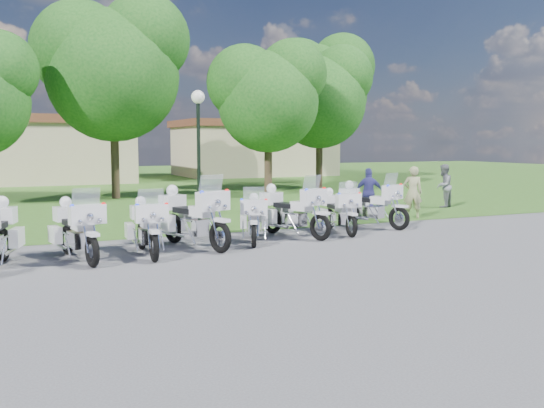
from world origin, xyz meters
name	(u,v)px	position (x,y,z in m)	size (l,w,h in m)	color
ground	(309,248)	(0.00, 0.00, 0.00)	(100.00, 100.00, 0.00)	#4D4D51
grass_lawn	(113,181)	(0.00, 27.00, 0.00)	(100.00, 48.00, 0.01)	#375C1D
motorcycle_1	(77,229)	(-5.19, 0.74, 0.66)	(1.04, 2.34, 1.58)	black
motorcycle_2	(146,226)	(-3.71, 0.74, 0.64)	(0.80, 2.27, 1.52)	black
motorcycle_3	(192,216)	(-2.50, 1.27, 0.74)	(1.38, 2.53, 1.76)	black
motorcycle_4	(254,218)	(-0.85, 1.37, 0.60)	(1.21, 2.02, 1.44)	black
motorcycle_5	(291,210)	(0.39, 1.78, 0.70)	(1.33, 2.38, 1.66)	black
motorcycle_6	(338,211)	(1.86, 1.84, 0.61)	(0.88, 2.16, 1.46)	black
motorcycle_7	(370,204)	(3.29, 2.45, 0.68)	(1.35, 2.30, 1.63)	black
lamp_post	(198,122)	(-0.59, 6.78, 3.16)	(0.44, 0.44, 4.19)	black
tree_1	(111,63)	(-2.01, 14.80, 5.93)	(6.72, 5.74, 8.97)	#38281C
tree_2	(267,92)	(4.64, 13.02, 4.76)	(5.40, 4.61, 7.20)	#38281C
tree_3	(319,94)	(9.16, 16.42, 5.09)	(5.77, 4.93, 7.70)	#38281C
tree_4	(319,84)	(11.94, 21.51, 6.18)	(7.00, 5.97, 9.33)	#38281C
building_west	(10,149)	(-6.00, 28.00, 2.07)	(14.56, 8.32, 4.10)	#BFB08A
building_east	(254,148)	(11.00, 30.00, 2.07)	(11.44, 7.28, 4.10)	#BFB08A
bystander_a	(413,193)	(5.64, 3.50, 0.85)	(0.62, 0.41, 1.71)	tan
bystander_b	(444,186)	(8.82, 5.78, 0.83)	(0.80, 0.63, 1.65)	gray
bystander_c	(369,193)	(4.55, 4.42, 0.82)	(0.96, 0.40, 1.63)	#3A398A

